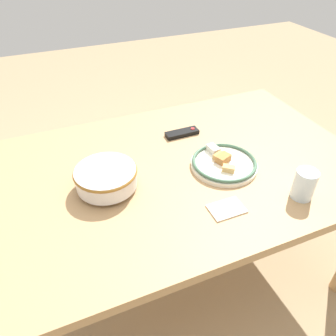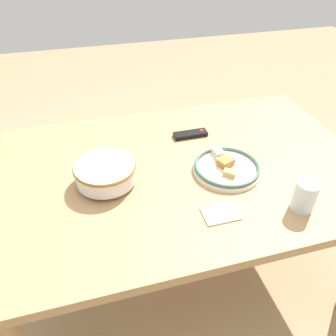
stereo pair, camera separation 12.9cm
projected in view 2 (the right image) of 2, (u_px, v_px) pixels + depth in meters
ground_plane at (181, 267)px, 1.81m from camera, size 8.00×8.00×0.00m
dining_table at (185, 179)px, 1.41m from camera, size 1.54×1.01×0.71m
noodle_bowl at (106, 172)px, 1.26m from camera, size 0.24×0.24×0.09m
food_plate at (226, 167)px, 1.34m from camera, size 0.28×0.28×0.05m
tv_remote at (190, 134)px, 1.55m from camera, size 0.16×0.05×0.02m
drinking_glass at (305, 196)px, 1.14m from camera, size 0.08×0.08×0.12m
folded_napkin at (221, 214)px, 1.15m from camera, size 0.13×0.09×0.01m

